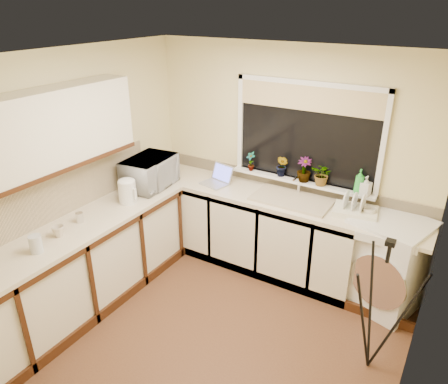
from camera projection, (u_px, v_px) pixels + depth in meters
floor at (216, 330)px, 3.99m from camera, size 3.20×3.20×0.00m
ceiling at (213, 58)px, 2.98m from camera, size 3.20×3.20×0.00m
wall_back at (287, 160)px, 4.65m from camera, size 3.20×0.00×3.20m
wall_front at (67, 322)px, 2.31m from camera, size 3.20×0.00×3.20m
wall_left at (79, 176)px, 4.23m from camera, size 0.00×3.00×3.00m
wall_right at (425, 273)px, 2.73m from camera, size 0.00×3.00×3.00m
base_cabinet_back at (247, 227)px, 4.90m from camera, size 2.55×0.60×0.86m
base_cabinet_left at (87, 266)px, 4.19m from camera, size 0.54×2.40×0.86m
worktop_back at (274, 198)px, 4.56m from camera, size 3.20×0.60×0.04m
worktop_left at (81, 226)px, 4.00m from camera, size 0.60×2.40×0.04m
upper_cabinet at (40, 133)px, 3.57m from camera, size 0.28×1.90×0.70m
splashback_left at (56, 196)px, 4.04m from camera, size 0.02×2.40×0.45m
splashback_back at (286, 181)px, 4.75m from camera, size 3.20×0.02×0.14m
window_glass at (307, 134)px, 4.41m from camera, size 1.50×0.02×1.00m
window_blind at (309, 98)px, 4.24m from camera, size 1.50×0.02×0.25m
windowsill at (301, 181)px, 4.58m from camera, size 1.60×0.14×0.03m
sink at (292, 200)px, 4.45m from camera, size 0.82×0.46×0.03m
faucet at (299, 184)px, 4.55m from camera, size 0.03×0.03×0.24m
washing_machine at (386, 263)px, 4.18m from camera, size 0.81×0.79×0.93m
laptop at (218, 179)px, 4.86m from camera, size 0.35×0.35×0.21m
kettle at (127, 192)px, 4.37m from camera, size 0.18×0.18×0.24m
dish_rack at (355, 211)px, 4.16m from camera, size 0.46×0.37×0.06m
tripod at (378, 307)px, 3.35m from camera, size 0.63×0.63×1.23m
glass_jug at (36, 244)px, 3.52m from camera, size 0.11×0.11×0.15m
steel_jar at (80, 217)px, 4.01m from camera, size 0.07×0.07×0.10m
microwave at (150, 172)px, 4.74m from camera, size 0.47×0.65×0.34m
plant_a at (251, 161)px, 4.79m from camera, size 0.14×0.12×0.22m
plant_b at (282, 166)px, 4.63m from camera, size 0.16×0.15×0.24m
plant_c at (304, 170)px, 4.49m from camera, size 0.19×0.19×0.27m
plant_d at (323, 175)px, 4.40m from camera, size 0.24×0.22×0.24m
soap_bottle_green at (360, 181)px, 4.22m from camera, size 0.10×0.10×0.25m
soap_bottle_clear at (366, 186)px, 4.19m from camera, size 0.11×0.11×0.20m
cup_back at (369, 213)px, 4.10m from camera, size 0.14×0.14×0.10m
cup_left at (58, 231)px, 3.77m from camera, size 0.14×0.14×0.10m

